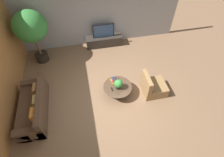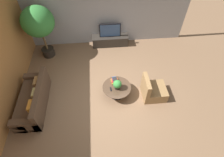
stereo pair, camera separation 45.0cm
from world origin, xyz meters
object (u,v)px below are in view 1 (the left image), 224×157
at_px(television, 103,31).
at_px(armchair_wicker, 153,87).
at_px(couch_by_wall, 34,107).
at_px(media_console, 104,41).
at_px(potted_plant_tabletop, 118,84).
at_px(potted_palm_tall, 31,28).
at_px(coffee_table, 118,89).

height_order(television, armchair_wicker, television).
distance_m(couch_by_wall, armchair_wicker, 4.06).
xyz_separation_m(media_console, television, (0.00, -0.00, 0.53)).
xyz_separation_m(media_console, armchair_wicker, (1.23, -3.06, 0.03)).
relative_size(media_console, potted_plant_tabletop, 4.44).
relative_size(couch_by_wall, potted_palm_tall, 0.92).
xyz_separation_m(media_console, coffee_table, (-0.01, -2.89, 0.04)).
relative_size(media_console, armchair_wicker, 1.90).
relative_size(couch_by_wall, armchair_wicker, 2.37).
bearing_deg(couch_by_wall, potted_palm_tall, 178.26).
xyz_separation_m(television, couch_by_wall, (-2.83, -3.09, -0.48)).
height_order(media_console, coffee_table, media_console).
distance_m(media_console, television, 0.53).
bearing_deg(television, coffee_table, -90.27).
distance_m(coffee_table, couch_by_wall, 2.82).
bearing_deg(media_console, armchair_wicker, -68.01).
height_order(coffee_table, potted_plant_tabletop, potted_plant_tabletop).
relative_size(media_console, television, 1.74).
xyz_separation_m(television, coffee_table, (-0.01, -2.89, -0.49)).
distance_m(television, armchair_wicker, 3.33).
bearing_deg(potted_plant_tabletop, media_console, 89.84).
height_order(coffee_table, couch_by_wall, couch_by_wall).
height_order(armchair_wicker, potted_plant_tabletop, armchair_wicker).
xyz_separation_m(television, potted_plant_tabletop, (-0.01, -2.95, -0.17)).
distance_m(television, coffee_table, 2.93).
xyz_separation_m(couch_by_wall, potted_plant_tabletop, (2.82, 0.14, 0.32)).
xyz_separation_m(media_console, couch_by_wall, (-2.83, -3.09, 0.05)).
bearing_deg(coffee_table, media_console, 89.73).
height_order(potted_palm_tall, potted_plant_tabletop, potted_palm_tall).
height_order(media_console, television, television).
bearing_deg(potted_palm_tall, media_console, 10.05).
relative_size(television, potted_plant_tabletop, 2.56).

